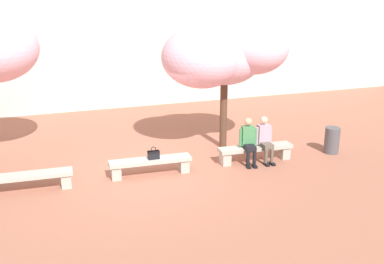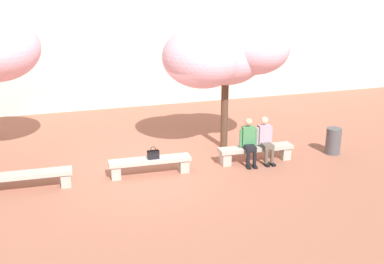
{
  "view_description": "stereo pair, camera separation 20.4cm",
  "coord_description": "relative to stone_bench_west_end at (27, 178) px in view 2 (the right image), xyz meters",
  "views": [
    {
      "loc": [
        -2.56,
        -10.71,
        4.66
      ],
      "look_at": [
        1.22,
        0.2,
        1.0
      ],
      "focal_mm": 42.0,
      "sensor_mm": 36.0,
      "label": 1
    },
    {
      "loc": [
        -2.37,
        -10.77,
        4.66
      ],
      "look_at": [
        1.22,
        0.2,
        1.0
      ],
      "focal_mm": 42.0,
      "sensor_mm": 36.0,
      "label": 2
    }
  ],
  "objects": [
    {
      "name": "ground_plane",
      "position": [
        3.06,
        0.0,
        -0.31
      ],
      "size": [
        100.0,
        100.0,
        0.0
      ],
      "primitive_type": "plane",
      "color": "#9E604C"
    },
    {
      "name": "stone_bench_west_end",
      "position": [
        0.0,
        0.0,
        0.0
      ],
      "size": [
        2.17,
        0.53,
        0.45
      ],
      "color": "#ADA89E",
      "rests_on": "ground"
    },
    {
      "name": "stone_bench_near_west",
      "position": [
        3.06,
        0.0,
        0.0
      ],
      "size": [
        2.17,
        0.53,
        0.45
      ],
      "color": "#ADA89E",
      "rests_on": "ground"
    },
    {
      "name": "stone_bench_center",
      "position": [
        6.12,
        0.0,
        0.0
      ],
      "size": [
        2.17,
        0.53,
        0.45
      ],
      "color": "#ADA89E",
      "rests_on": "ground"
    },
    {
      "name": "person_seated_left",
      "position": [
        5.87,
        -0.05,
        0.39
      ],
      "size": [
        0.5,
        0.72,
        1.29
      ],
      "color": "black",
      "rests_on": "ground"
    },
    {
      "name": "person_seated_right",
      "position": [
        6.37,
        -0.05,
        0.39
      ],
      "size": [
        0.51,
        0.69,
        1.29
      ],
      "color": "black",
      "rests_on": "ground"
    },
    {
      "name": "handbag",
      "position": [
        3.15,
        -0.03,
        0.27
      ],
      "size": [
        0.3,
        0.15,
        0.34
      ],
      "color": "black",
      "rests_on": "stone_bench_near_west"
    },
    {
      "name": "cherry_tree_main",
      "position": [
        5.64,
        1.28,
        2.58
      ],
      "size": [
        3.72,
        2.47,
        3.84
      ],
      "color": "#513828",
      "rests_on": "ground"
    },
    {
      "name": "trash_bin",
      "position": [
        8.59,
        -0.11,
        0.08
      ],
      "size": [
        0.44,
        0.44,
        0.78
      ],
      "primitive_type": "cylinder",
      "color": "#4C4C51",
      "rests_on": "ground"
    }
  ]
}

